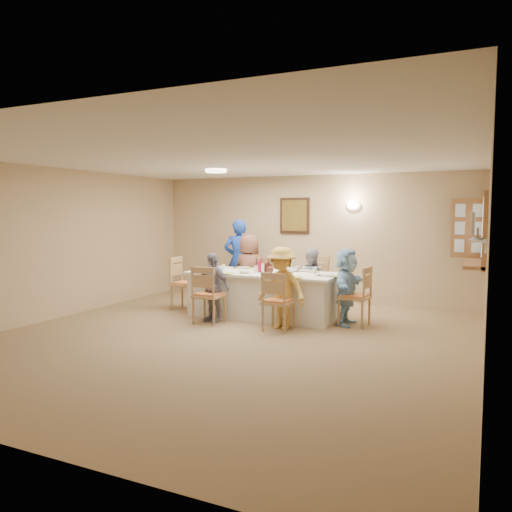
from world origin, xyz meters
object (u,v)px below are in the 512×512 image
at_px(serving_hatch, 485,230).
at_px(diner_back_right, 310,281).
at_px(diner_right_end, 346,287).
at_px(chair_back_left, 252,282).
at_px(desk_fan, 475,229).
at_px(diner_front_left, 213,287).
at_px(chair_front_left, 209,294).
at_px(chair_right_end, 354,296).
at_px(diner_back_left, 249,271).
at_px(condiment_ketchup, 260,265).
at_px(chair_front_right, 279,301).
at_px(chair_left_end, 186,283).
at_px(caregiver, 239,260).
at_px(diner_front_right, 282,288).
at_px(dining_table, 264,295).
at_px(chair_back_right, 313,284).

height_order(serving_hatch, diner_back_right, serving_hatch).
bearing_deg(diner_right_end, chair_back_left, 69.23).
distance_m(desk_fan, diner_back_right, 3.09).
xyz_separation_m(desk_fan, diner_front_left, (-3.85, -0.13, -0.99)).
bearing_deg(chair_front_left, diner_right_end, -159.96).
height_order(chair_right_end, diner_right_end, diner_right_end).
height_order(diner_back_left, diner_right_end, diner_back_left).
bearing_deg(condiment_ketchup, diner_front_left, -129.39).
distance_m(chair_front_right, condiment_ketchup, 1.11).
bearing_deg(diner_back_right, condiment_ketchup, 44.37).
height_order(chair_front_left, chair_front_right, chair_front_left).
bearing_deg(chair_back_left, diner_back_right, 3.53).
bearing_deg(serving_hatch, chair_right_end, -156.27).
height_order(chair_left_end, diner_right_end, diner_right_end).
relative_size(chair_right_end, caregiver, 0.58).
xyz_separation_m(desk_fan, chair_left_end, (-4.80, 0.55, -1.07)).
distance_m(desk_fan, chair_left_end, 4.95).
bearing_deg(chair_right_end, diner_back_right, -121.16).
bearing_deg(condiment_ketchup, diner_front_right, -45.14).
relative_size(chair_left_end, diner_back_right, 0.85).
relative_size(chair_right_end, diner_right_end, 0.78).
distance_m(diner_front_left, condiment_ketchup, 0.91).
xyz_separation_m(serving_hatch, diner_front_left, (-3.96, -1.48, -0.94)).
bearing_deg(diner_front_left, caregiver, 114.47).
height_order(dining_table, chair_front_left, chair_front_left).
bearing_deg(chair_front_left, desk_fan, -177.91).
bearing_deg(chair_back_right, serving_hatch, 10.48).
distance_m(serving_hatch, caregiver, 4.48).
relative_size(diner_back_left, diner_right_end, 1.12).
bearing_deg(chair_right_end, condiment_ketchup, -84.88).
distance_m(desk_fan, dining_table, 3.50).
height_order(chair_front_right, diner_back_right, diner_back_right).
bearing_deg(desk_fan, chair_front_right, -174.70).
bearing_deg(chair_back_left, dining_table, -43.89).
xyz_separation_m(diner_back_right, diner_front_right, (0.00, -1.36, 0.06)).
bearing_deg(desk_fan, chair_front_left, -176.34).
relative_size(chair_back_right, diner_front_left, 0.88).
height_order(diner_back_right, diner_right_end, diner_right_end).
bearing_deg(diner_front_left, diner_back_left, 100.65).
distance_m(chair_right_end, diner_right_end, 0.19).
distance_m(chair_back_left, chair_front_right, 2.00).
distance_m(diner_front_left, caregiver, 1.90).
bearing_deg(chair_back_left, chair_right_end, -11.17).
xyz_separation_m(dining_table, condiment_ketchup, (-0.06, -0.02, 0.50)).
xyz_separation_m(chair_back_left, chair_front_left, (0.00, -1.60, 0.01)).
height_order(diner_back_left, diner_front_left, diner_back_left).
distance_m(dining_table, diner_front_left, 0.92).
xyz_separation_m(chair_front_left, caregiver, (-0.45, 1.95, 0.35)).
height_order(chair_front_right, diner_front_left, diner_front_left).
bearing_deg(chair_back_right, condiment_ketchup, -118.19).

